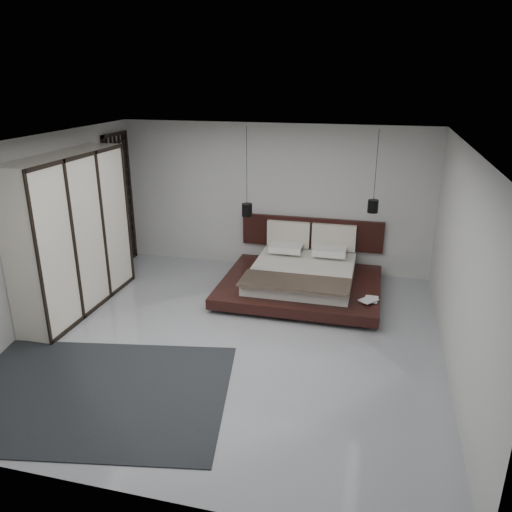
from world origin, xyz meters
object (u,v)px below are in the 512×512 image
(wardrobe, at_px, (73,234))
(pendant_left, at_px, (247,210))
(lattice_screen, at_px, (120,201))
(bed, at_px, (302,276))
(rug, at_px, (94,393))
(pendant_right, at_px, (373,206))

(wardrobe, bearing_deg, pendant_left, 38.91)
(lattice_screen, bearing_deg, pendant_left, -2.64)
(wardrobe, bearing_deg, bed, 23.11)
(pendant_left, relative_size, rug, 0.50)
(rug, bearing_deg, pendant_right, 52.65)
(bed, height_order, rug, bed)
(lattice_screen, bearing_deg, rug, -67.14)
(pendant_right, height_order, wardrobe, pendant_right)
(pendant_right, bearing_deg, lattice_screen, 178.58)
(pendant_right, bearing_deg, pendant_left, -180.00)
(rug, bearing_deg, pendant_left, 78.07)
(lattice_screen, relative_size, rug, 0.81)
(bed, distance_m, rug, 4.12)
(bed, xyz_separation_m, pendant_right, (1.11, 0.42, 1.24))
(lattice_screen, height_order, pendant_left, pendant_left)
(lattice_screen, relative_size, pendant_right, 1.87)
(wardrobe, distance_m, rug, 2.89)
(pendant_left, bearing_deg, wardrobe, -141.09)
(pendant_left, distance_m, rug, 4.32)
(bed, distance_m, pendant_right, 1.72)
(bed, xyz_separation_m, wardrobe, (-3.46, -1.48, 0.97))
(lattice_screen, distance_m, wardrobe, 2.03)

